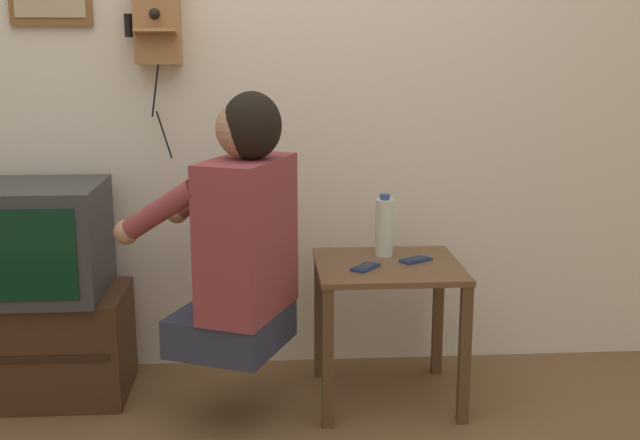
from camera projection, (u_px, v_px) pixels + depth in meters
wall_back at (244, 68)px, 3.29m from camera, size 6.80×0.05×2.55m
side_table at (388, 291)px, 3.09m from camera, size 0.55×0.51×0.55m
person at (240, 234)px, 2.82m from camera, size 0.64×0.59×0.93m
tv_stand at (45, 344)px, 3.17m from camera, size 0.64×0.42×0.42m
television at (31, 240)px, 3.06m from camera, size 0.54×0.47×0.43m
wall_phone_antique at (157, 19)px, 3.14m from camera, size 0.22×0.19×0.76m
cell_phone_held at (365, 267)px, 2.99m from camera, size 0.12×0.13×0.01m
cell_phone_spare at (416, 260)px, 3.09m from camera, size 0.14×0.12×0.01m
water_bottle at (384, 227)px, 3.15m from camera, size 0.07×0.07×0.25m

